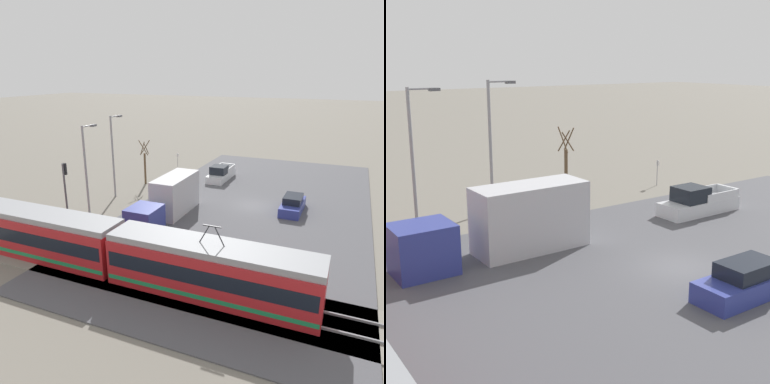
{
  "view_description": "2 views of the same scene",
  "coord_description": "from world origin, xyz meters",
  "views": [
    {
      "loc": [
        -8.18,
        34.15,
        12.63
      ],
      "look_at": [
        5.2,
        3.25,
        1.78
      ],
      "focal_mm": 35.0,
      "sensor_mm": 36.0,
      "label": 1
    },
    {
      "loc": [
        -16.63,
        17.52,
        9.65
      ],
      "look_at": [
        5.28,
        2.26,
        3.04
      ],
      "focal_mm": 50.0,
      "sensor_mm": 36.0,
      "label": 2
    }
  ],
  "objects": [
    {
      "name": "sedan_car_0",
      "position": [
        -3.73,
        0.03,
        0.72
      ],
      "size": [
        1.84,
        4.8,
        1.54
      ],
      "rotation": [
        0.0,
        0.0,
        3.14
      ],
      "color": "navy",
      "rests_on": "ground"
    },
    {
      "name": "ground_plane",
      "position": [
        0.0,
        0.0,
        0.0
      ],
      "size": [
        320.0,
        320.0,
        0.0
      ],
      "primitive_type": "plane",
      "color": "slate"
    },
    {
      "name": "street_lamp_mid_block",
      "position": [
        13.5,
        7.89,
        4.72
      ],
      "size": [
        0.36,
        1.95,
        8.19
      ],
      "color": "gray",
      "rests_on": "ground"
    },
    {
      "name": "street_lamp_near_crossing",
      "position": [
        14.25,
        2.62,
        4.86
      ],
      "size": [
        0.36,
        1.95,
        8.45
      ],
      "color": "gray",
      "rests_on": "ground"
    },
    {
      "name": "box_truck",
      "position": [
        6.34,
        5.87,
        1.67
      ],
      "size": [
        2.38,
        9.99,
        3.46
      ],
      "color": "navy",
      "rests_on": "ground"
    },
    {
      "name": "pickup_truck",
      "position": [
        6.1,
        -7.65,
        0.77
      ],
      "size": [
        1.96,
        5.64,
        1.82
      ],
      "color": "silver",
      "rests_on": "ground"
    },
    {
      "name": "no_parking_sign",
      "position": [
        13.57,
        -11.12,
        1.24
      ],
      "size": [
        0.32,
        0.08,
        2.01
      ],
      "color": "gray",
      "rests_on": "ground"
    },
    {
      "name": "road_surface",
      "position": [
        0.0,
        0.0,
        0.04
      ],
      "size": [
        21.18,
        42.25,
        0.08
      ],
      "color": "#4C4C51",
      "rests_on": "ground"
    },
    {
      "name": "street_tree",
      "position": [
        13.7,
        -2.6,
        2.37
      ],
      "size": [
        1.23,
        1.02,
        5.2
      ],
      "color": "brown",
      "rests_on": "ground"
    }
  ]
}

